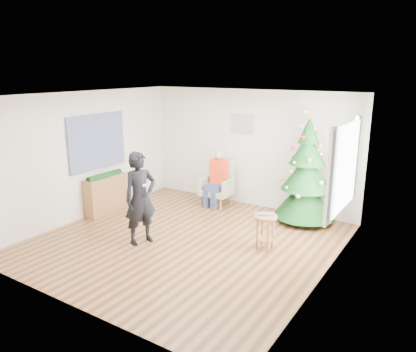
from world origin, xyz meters
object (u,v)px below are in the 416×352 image
Objects in this scene: stool at (265,232)px; armchair at (217,190)px; console at (106,195)px; christmas_tree at (306,174)px; standing_man at (140,198)px.

armchair is (-1.92, 1.59, 0.04)m from stool.
console is at bearing -177.58° from stool.
stool is at bearing -94.03° from christmas_tree.
standing_man is (-0.06, -2.52, 0.48)m from armchair.
christmas_tree is at bearing -3.52° from armchair.
armchair is at bearing 19.37° from standing_man.
console is at bearing 86.38° from standing_man.
christmas_tree reaches higher than console.
armchair reaches higher than stool.
console is (-1.75, -1.75, 0.05)m from armchair.
standing_man is at bearing -129.36° from christmas_tree.
armchair is 2.56m from standing_man.
console reaches higher than stool.
christmas_tree is 2.31× the size of armchair.
christmas_tree reaches higher than standing_man.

